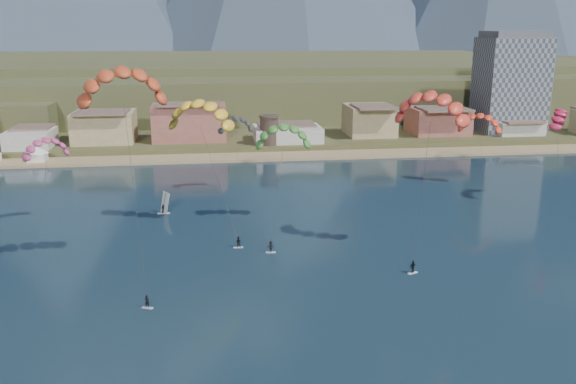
{
  "coord_description": "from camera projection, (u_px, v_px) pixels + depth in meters",
  "views": [
    {
      "loc": [
        -11.95,
        -60.86,
        35.51
      ],
      "look_at": [
        0.0,
        32.0,
        10.0
      ],
      "focal_mm": 38.1,
      "sensor_mm": 36.0,
      "label": 1
    }
  ],
  "objects": [
    {
      "name": "town",
      "position": [
        114.0,
        123.0,
        178.76
      ],
      "size": [
        400.0,
        24.0,
        12.0
      ],
      "color": "silver",
      "rests_on": "ground"
    },
    {
      "name": "beach",
      "position": [
        254.0,
        157.0,
        170.42
      ],
      "size": [
        2200.0,
        12.0,
        0.9
      ],
      "color": "tan",
      "rests_on": "ground"
    },
    {
      "name": "ground",
      "position": [
        324.0,
        351.0,
        69.05
      ],
      "size": [
        2400.0,
        2400.0,
        0.0
      ],
      "primitive_type": "plane",
      "color": "black",
      "rests_on": "ground"
    },
    {
      "name": "distant_kite_dark",
      "position": [
        235.0,
        122.0,
        130.91
      ],
      "size": [
        8.51,
        6.45,
        18.32
      ],
      "color": "#262626",
      "rests_on": "ground"
    },
    {
      "name": "distant_kite_red",
      "position": [
        558.0,
        115.0,
        122.28
      ],
      "size": [
        7.73,
        9.02,
        20.97
      ],
      "color": "#262626",
      "rests_on": "ground"
    },
    {
      "name": "kitesurfer_yellow",
      "position": [
        200.0,
        110.0,
        106.27
      ],
      "size": [
        13.4,
        16.71,
        25.49
      ],
      "color": "silver",
      "rests_on": "ground"
    },
    {
      "name": "distant_kite_orange",
      "position": [
        480.0,
        120.0,
        137.91
      ],
      "size": [
        10.79,
        8.38,
        18.35
      ],
      "color": "#262626",
      "rests_on": "ground"
    },
    {
      "name": "windsurfer",
      "position": [
        164.0,
        207.0,
        119.31
      ],
      "size": [
        2.42,
        2.63,
        4.23
      ],
      "color": "silver",
      "rests_on": "ground"
    },
    {
      "name": "watchtower",
      "position": [
        269.0,
        130.0,
        177.08
      ],
      "size": [
        5.82,
        5.82,
        8.6
      ],
      "color": "#47382D",
      "rests_on": "ground"
    },
    {
      "name": "land",
      "position": [
        220.0,
        63.0,
        604.93
      ],
      "size": [
        2200.0,
        900.0,
        4.0
      ],
      "color": "brown",
      "rests_on": "ground"
    },
    {
      "name": "kitesurfer_green",
      "position": [
        283.0,
        133.0,
        109.49
      ],
      "size": [
        10.74,
        17.95,
        22.1
      ],
      "color": "silver",
      "rests_on": "ground"
    },
    {
      "name": "distant_kite_pink",
      "position": [
        46.0,
        144.0,
        108.01
      ],
      "size": [
        8.96,
        7.78,
        18.17
      ],
      "color": "#262626",
      "rests_on": "ground"
    },
    {
      "name": "apartment_tower",
      "position": [
        511.0,
        83.0,
        197.32
      ],
      "size": [
        20.0,
        16.0,
        32.0
      ],
      "color": "gray",
      "rests_on": "ground"
    },
    {
      "name": "foothills",
      "position": [
        281.0,
        83.0,
        291.88
      ],
      "size": [
        940.0,
        210.0,
        18.0
      ],
      "color": "brown",
      "rests_on": "ground"
    },
    {
      "name": "kitesurfer_red",
      "position": [
        122.0,
        80.0,
        83.05
      ],
      "size": [
        13.56,
        16.51,
        31.89
      ],
      "color": "silver",
      "rests_on": "ground"
    },
    {
      "name": "kitesurfer_orange",
      "position": [
        432.0,
        103.0,
        93.7
      ],
      "size": [
        12.82,
        15.38,
        27.31
      ],
      "color": "silver",
      "rests_on": "ground"
    }
  ]
}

